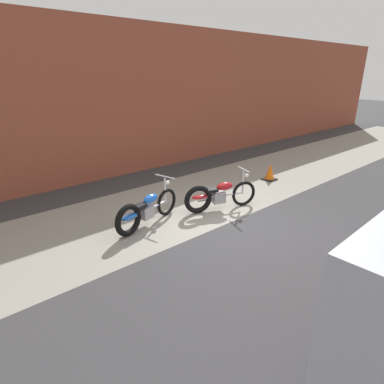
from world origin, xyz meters
name	(u,v)px	position (x,y,z in m)	size (l,w,h in m)	color
ground_plane	(227,224)	(0.00, 0.00, 0.00)	(80.00, 80.00, 0.00)	#38383A
sidewalk_slab	(181,202)	(0.00, 1.75, 0.00)	(36.00, 3.50, 0.01)	gray
brick_building_wall	(113,102)	(0.00, 5.20, 2.44)	(36.00, 0.50, 4.87)	brown
motorcycle_blue	(144,211)	(-1.54, 1.13, 0.40)	(1.97, 0.76, 1.03)	black
motorcycle_red	(216,196)	(0.36, 0.75, 0.40)	(1.93, 0.87, 1.03)	black
traffic_cone	(270,173)	(3.43, 1.34, 0.25)	(0.40, 0.40, 0.55)	orange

